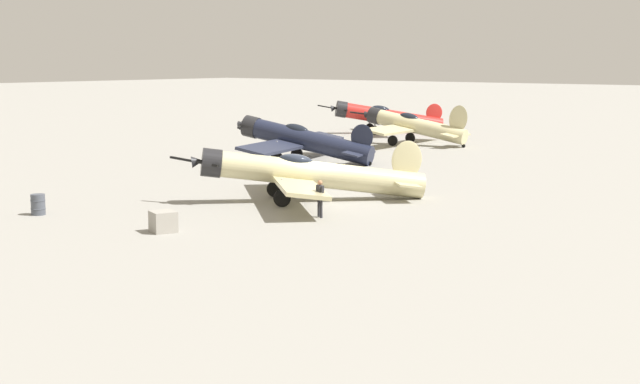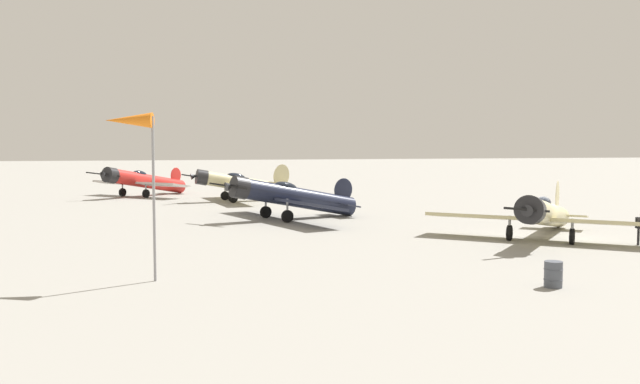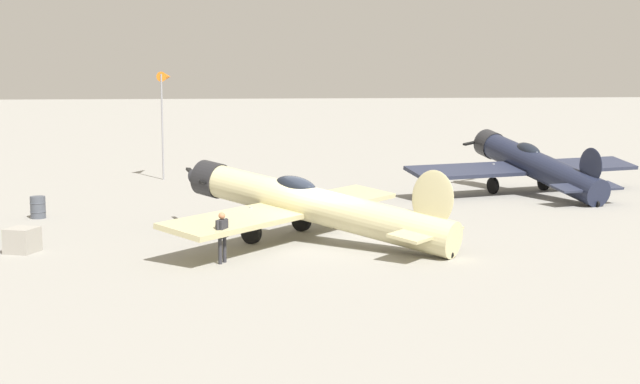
{
  "view_description": "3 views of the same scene",
  "coord_description": "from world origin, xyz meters",
  "px_view_note": "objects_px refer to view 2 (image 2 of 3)",
  "views": [
    {
      "loc": [
        -27.43,
        34.42,
        6.79
      ],
      "look_at": [
        -2.97,
        3.55,
        1.1
      ],
      "focal_mm": 52.13,
      "sensor_mm": 36.0,
      "label": 1
    },
    {
      "loc": [
        20.81,
        30.03,
        4.88
      ],
      "look_at": [
        8.35,
        -14.77,
        1.6
      ],
      "focal_mm": 36.72,
      "sensor_mm": 36.0,
      "label": 2
    },
    {
      "loc": [
        -30.38,
        4.59,
        5.83
      ],
      "look_at": [
        0.0,
        0.0,
        1.8
      ],
      "focal_mm": 49.76,
      "sensor_mm": 36.0,
      "label": 3
    }
  ],
  "objects_px": {
    "airplane_mid_apron": "(290,197)",
    "windsock_mast": "(131,128)",
    "airplane_outer_stand": "(143,181)",
    "airplane_foreground": "(545,214)",
    "airplane_far_line": "(240,184)",
    "fuel_drum": "(553,274)"
  },
  "relations": [
    {
      "from": "airplane_foreground",
      "to": "airplane_outer_stand",
      "type": "xyz_separation_m",
      "value": [
        20.02,
        -35.92,
        0.18
      ]
    },
    {
      "from": "fuel_drum",
      "to": "airplane_mid_apron",
      "type": "bearing_deg",
      "value": -80.06
    },
    {
      "from": "airplane_foreground",
      "to": "fuel_drum",
      "type": "bearing_deg",
      "value": 9.66
    },
    {
      "from": "airplane_foreground",
      "to": "airplane_far_line",
      "type": "xyz_separation_m",
      "value": [
        11.84,
        -27.8,
        0.23
      ]
    },
    {
      "from": "airplane_mid_apron",
      "to": "windsock_mast",
      "type": "bearing_deg",
      "value": 45.71
    },
    {
      "from": "windsock_mast",
      "to": "airplane_outer_stand",
      "type": "bearing_deg",
      "value": -90.9
    },
    {
      "from": "airplane_far_line",
      "to": "airplane_outer_stand",
      "type": "height_order",
      "value": "airplane_far_line"
    },
    {
      "from": "airplane_far_line",
      "to": "airplane_outer_stand",
      "type": "distance_m",
      "value": 11.53
    },
    {
      "from": "airplane_foreground",
      "to": "windsock_mast",
      "type": "relative_size",
      "value": 1.7
    },
    {
      "from": "airplane_outer_stand",
      "to": "airplane_far_line",
      "type": "bearing_deg",
      "value": 91.66
    },
    {
      "from": "airplane_mid_apron",
      "to": "airplane_far_line",
      "type": "relative_size",
      "value": 1.15
    },
    {
      "from": "airplane_mid_apron",
      "to": "windsock_mast",
      "type": "height_order",
      "value": "windsock_mast"
    },
    {
      "from": "airplane_far_line",
      "to": "fuel_drum",
      "type": "bearing_deg",
      "value": 91.8
    },
    {
      "from": "airplane_mid_apron",
      "to": "fuel_drum",
      "type": "bearing_deg",
      "value": 84.55
    },
    {
      "from": "airplane_mid_apron",
      "to": "airplane_outer_stand",
      "type": "xyz_separation_m",
      "value": [
        9.28,
        -23.24,
        0.01
      ]
    },
    {
      "from": "fuel_drum",
      "to": "windsock_mast",
      "type": "relative_size",
      "value": 0.15
    },
    {
      "from": "fuel_drum",
      "to": "windsock_mast",
      "type": "distance_m",
      "value": 15.67
    },
    {
      "from": "airplane_mid_apron",
      "to": "airplane_outer_stand",
      "type": "height_order",
      "value": "airplane_mid_apron"
    },
    {
      "from": "airplane_foreground",
      "to": "airplane_outer_stand",
      "type": "distance_m",
      "value": 41.12
    },
    {
      "from": "airplane_far_line",
      "to": "windsock_mast",
      "type": "bearing_deg",
      "value": 69.21
    },
    {
      "from": "airplane_foreground",
      "to": "windsock_mast",
      "type": "xyz_separation_m",
      "value": [
        20.67,
        5.31,
        4.19
      ]
    },
    {
      "from": "airplane_far_line",
      "to": "airplane_outer_stand",
      "type": "xyz_separation_m",
      "value": [
        8.18,
        -8.12,
        -0.05
      ]
    }
  ]
}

